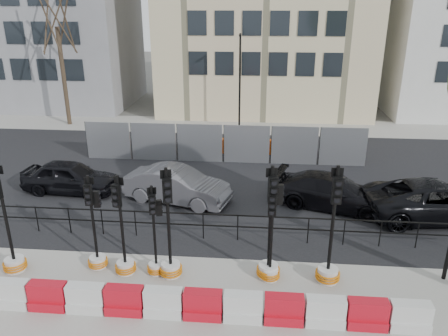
# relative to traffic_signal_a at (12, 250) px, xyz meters

# --- Properties ---
(ground) EXTENTS (120.00, 120.00, 0.00)m
(ground) POSITION_rel_traffic_signal_a_xyz_m (5.54, 1.22, -0.74)
(ground) COLOR #51514C
(ground) RESTS_ON ground
(sidewalk_near) EXTENTS (40.00, 6.00, 0.02)m
(sidewalk_near) POSITION_rel_traffic_signal_a_xyz_m (5.54, -1.78, -0.73)
(sidewalk_near) COLOR gray
(sidewalk_near) RESTS_ON ground
(road) EXTENTS (40.00, 14.00, 0.03)m
(road) POSITION_rel_traffic_signal_a_xyz_m (5.54, 8.22, -0.72)
(road) COLOR black
(road) RESTS_ON ground
(sidewalk_far) EXTENTS (40.00, 4.00, 0.02)m
(sidewalk_far) POSITION_rel_traffic_signal_a_xyz_m (5.54, 17.22, -0.73)
(sidewalk_far) COLOR gray
(sidewalk_far) RESTS_ON ground
(building_grey) EXTENTS (11.00, 9.06, 14.00)m
(building_grey) POSITION_rel_traffic_signal_a_xyz_m (-8.46, 23.20, 6.26)
(building_grey) COLOR gray
(building_grey) RESTS_ON ground
(kerb_railing) EXTENTS (18.00, 0.04, 1.00)m
(kerb_railing) POSITION_rel_traffic_signal_a_xyz_m (5.54, 2.42, -0.05)
(kerb_railing) COLOR black
(kerb_railing) RESTS_ON ground
(heras_fencing) EXTENTS (14.33, 1.72, 2.00)m
(heras_fencing) POSITION_rel_traffic_signal_a_xyz_m (5.53, 11.01, -0.05)
(heras_fencing) COLOR #95979D
(heras_fencing) RESTS_ON ground
(lamp_post_far) EXTENTS (0.12, 0.56, 6.00)m
(lamp_post_far) POSITION_rel_traffic_signal_a_xyz_m (6.04, 16.20, 2.49)
(lamp_post_far) COLOR black
(lamp_post_far) RESTS_ON ground
(tree_bare_far) EXTENTS (2.00, 2.00, 9.00)m
(tree_bare_far) POSITION_rel_traffic_signal_a_xyz_m (-5.46, 16.72, 5.92)
(tree_bare_far) COLOR #473828
(tree_bare_far) RESTS_ON ground
(barrier_row) EXTENTS (12.55, 0.50, 0.80)m
(barrier_row) POSITION_rel_traffic_signal_a_xyz_m (5.54, -1.58, -0.37)
(barrier_row) COLOR red
(barrier_row) RESTS_ON ground
(traffic_signal_a) EXTENTS (0.70, 0.70, 3.56)m
(traffic_signal_a) POSITION_rel_traffic_signal_a_xyz_m (0.00, 0.00, 0.00)
(traffic_signal_a) COLOR silver
(traffic_signal_a) RESTS_ON ground
(traffic_signal_b) EXTENTS (0.61, 0.61, 3.11)m
(traffic_signal_b) POSITION_rel_traffic_signal_a_xyz_m (2.50, 0.41, 0.01)
(traffic_signal_b) COLOR silver
(traffic_signal_b) RESTS_ON ground
(traffic_signal_c) EXTENTS (0.64, 0.64, 3.24)m
(traffic_signal_c) POSITION_rel_traffic_signal_a_xyz_m (3.43, 0.19, -0.07)
(traffic_signal_c) COLOR silver
(traffic_signal_c) RESTS_ON ground
(traffic_signal_d) EXTENTS (0.57, 0.57, 2.91)m
(traffic_signal_d) POSITION_rel_traffic_signal_a_xyz_m (4.40, 0.26, -0.04)
(traffic_signal_d) COLOR silver
(traffic_signal_d) RESTS_ON ground
(traffic_signal_e) EXTENTS (0.69, 0.69, 3.52)m
(traffic_signal_e) POSITION_rel_traffic_signal_a_xyz_m (4.85, 0.17, -0.01)
(traffic_signal_e) COLOR silver
(traffic_signal_e) RESTS_ON ground
(traffic_signal_f) EXTENTS (0.71, 0.71, 3.60)m
(traffic_signal_f) POSITION_rel_traffic_signal_a_xyz_m (7.80, 0.35, 0.12)
(traffic_signal_f) COLOR silver
(traffic_signal_f) RESTS_ON ground
(traffic_signal_g) EXTENTS (0.61, 0.61, 3.09)m
(traffic_signal_g) POSITION_rel_traffic_signal_a_xyz_m (7.83, 0.24, -0.10)
(traffic_signal_g) COLOR silver
(traffic_signal_g) RESTS_ON ground
(traffic_signal_h) EXTENTS (0.73, 0.73, 3.69)m
(traffic_signal_h) POSITION_rel_traffic_signal_a_xyz_m (9.54, 0.29, 0.03)
(traffic_signal_h) COLOR silver
(traffic_signal_h) RESTS_ON ground
(car_a) EXTENTS (2.25, 4.35, 1.40)m
(car_a) POSITION_rel_traffic_signal_a_xyz_m (-0.72, 5.94, -0.04)
(car_a) COLOR black
(car_a) RESTS_ON ground
(car_b) EXTENTS (3.79, 5.17, 1.45)m
(car_b) POSITION_rel_traffic_signal_a_xyz_m (4.07, 5.38, -0.01)
(car_b) COLOR #56555B
(car_b) RESTS_ON ground
(car_c) EXTENTS (4.54, 5.73, 1.35)m
(car_c) POSITION_rel_traffic_signal_a_xyz_m (10.37, 5.40, -0.06)
(car_c) COLOR black
(car_c) RESTS_ON ground
(car_d) EXTENTS (3.72, 5.93, 1.49)m
(car_d) POSITION_rel_traffic_signal_a_xyz_m (14.15, 4.77, 0.01)
(car_d) COLOR black
(car_d) RESTS_ON ground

